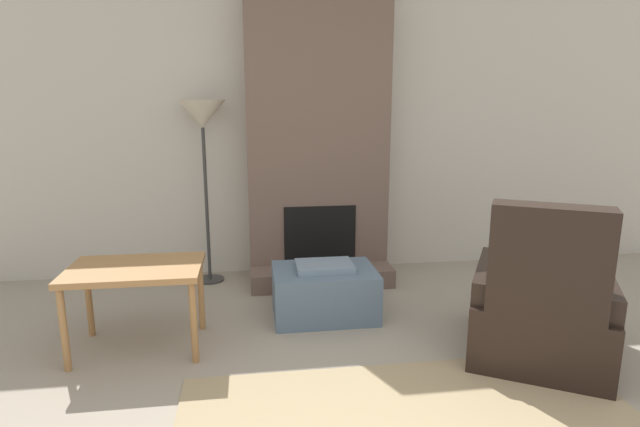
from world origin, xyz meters
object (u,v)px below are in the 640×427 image
(ottoman, at_px, (324,291))
(floor_lamp_left, at_px, (202,122))
(side_table, at_px, (136,277))
(armchair, at_px, (540,314))

(ottoman, bearing_deg, floor_lamp_left, 135.36)
(side_table, distance_m, floor_lamp_left, 1.61)
(ottoman, xyz_separation_m, armchair, (1.24, -0.84, 0.10))
(ottoman, bearing_deg, armchair, -34.13)
(side_table, xyz_separation_m, floor_lamp_left, (0.36, 1.26, 0.94))
(side_table, bearing_deg, ottoman, 15.29)
(armchair, distance_m, floor_lamp_left, 3.00)
(floor_lamp_left, bearing_deg, armchair, -39.01)
(side_table, bearing_deg, armchair, -10.99)
(ottoman, height_order, side_table, side_table)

